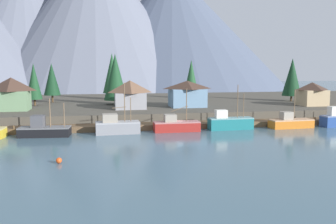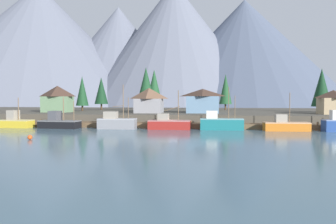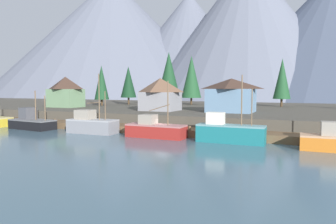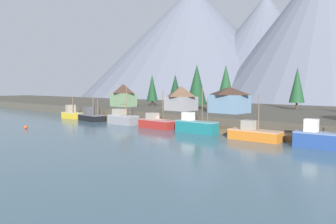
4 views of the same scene
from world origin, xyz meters
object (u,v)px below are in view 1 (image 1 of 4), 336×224
Objects in this scene: conifer_near_left at (52,79)px; conifer_back_right at (292,77)px; fishing_boat_grey at (117,126)px; house_blue at (187,93)px; conifer_back_left at (115,77)px; house_green at (11,94)px; house_grey at (130,94)px; fishing_boat_orange at (290,123)px; channel_buoy at (59,160)px; conifer_mid_left at (191,76)px; conifer_mid_right at (112,73)px; fishing_boat_teal at (230,123)px; fishing_boat_black at (44,130)px; fishing_boat_red at (176,125)px; conifer_near_right at (34,81)px; house_tan at (312,94)px.

conifer_near_left is 0.89× the size of conifer_back_right.
house_blue is at bearing 44.11° from fishing_boat_grey.
conifer_near_left is at bearing 151.64° from conifer_back_left.
house_green is at bearing -158.58° from conifer_back_left.
fishing_boat_orange is at bearing -28.53° from house_grey.
conifer_back_left is 45.58m from channel_buoy.
house_green is at bearing -152.86° from conifer_mid_left.
conifer_mid_right is at bearing 125.17° from house_blue.
house_grey is at bearing -167.26° from conifer_back_right.
fishing_boat_grey is at bearing -133.78° from house_blue.
fishing_boat_orange is 0.74× the size of conifer_back_right.
house_blue reaches higher than channel_buoy.
conifer_mid_right reaches higher than house_green.
house_blue is (-3.93, 17.07, 4.23)m from fishing_boat_teal.
conifer_back_left is (-31.67, 25.42, 8.11)m from fishing_boat_orange.
fishing_boat_teal is (32.61, 0.69, 0.19)m from fishing_boat_black.
fishing_boat_black is 0.75× the size of conifer_back_right.
fishing_boat_red is at bearing 179.24° from fishing_boat_teal.
fishing_boat_red is at bearing -53.08° from conifer_near_left.
fishing_boat_black is 0.76× the size of conifer_mid_left.
conifer_mid_right reaches higher than fishing_boat_red.
fishing_boat_black is 1.02× the size of fishing_boat_teal.
fishing_boat_black is at bearing 103.57° from channel_buoy.
conifer_back_right is (67.70, 8.62, 2.87)m from house_green.
channel_buoy is at bearing -147.72° from fishing_boat_teal.
conifer_mid_right reaches higher than house_blue.
conifer_back_left is at bearing -2.78° from conifer_near_right.
conifer_back_right reaches higher than channel_buoy.
house_blue is 43.65m from channel_buoy.
house_tan is 0.53× the size of conifer_back_right.
conifer_back_left is (-9.58, 25.20, 8.03)m from fishing_boat_red.
house_blue is 11.55× the size of channel_buoy.
conifer_back_left is at bearing 153.06° from house_blue.
fishing_boat_teal is 0.64× the size of conifer_mid_right.
fishing_boat_orange is (22.08, -0.22, -0.08)m from fishing_boat_red.
conifer_back_left reaches higher than conifer_near_right.
fishing_boat_orange is 1.21× the size of house_grey.
fishing_boat_grey is 0.78× the size of conifer_back_right.
fishing_boat_grey is 32.58m from fishing_boat_orange.
fishing_boat_orange is 52.12m from conifer_mid_right.
fishing_boat_red is at bearing -66.09° from house_grey.
conifer_back_left is (0.92, 25.45, 7.82)m from fishing_boat_grey.
conifer_back_left reaches higher than house_green.
conifer_mid_left is (41.02, 13.10, 0.75)m from conifer_near_right.
fishing_boat_red is 45.09m from conifer_back_right.
fishing_boat_black is 22.88m from house_grey.
house_grey is at bearing 71.85° from channel_buoy.
fishing_boat_grey is 48.61m from house_tan.
channel_buoy is (-7.61, -18.46, -0.94)m from fishing_boat_grey.
channel_buoy is (4.37, -18.13, -0.74)m from fishing_boat_black.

